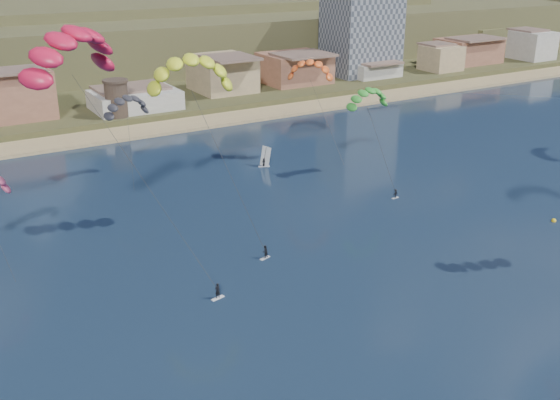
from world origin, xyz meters
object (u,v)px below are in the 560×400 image
at_px(kitesurfer_green, 368,96).
at_px(buoy, 554,221).
at_px(watchtower, 117,98).
at_px(windsurfer, 265,160).
at_px(kitesurfer_red, 69,44).
at_px(kitesurfer_yellow, 190,68).
at_px(apartment_tower, 362,20).

bearing_deg(kitesurfer_green, buoy, -69.72).
distance_m(watchtower, windsurfer, 46.21).
bearing_deg(windsurfer, kitesurfer_green, -45.47).
distance_m(kitesurfer_red, kitesurfer_green, 57.51).
xyz_separation_m(watchtower, buoy, (39.49, -89.21, -6.24)).
bearing_deg(watchtower, kitesurfer_yellow, -97.70).
relative_size(apartment_tower, kitesurfer_yellow, 1.14).
bearing_deg(kitesurfer_green, kitesurfer_red, -165.41).
relative_size(apartment_tower, watchtower, 3.72).
bearing_deg(kitesurfer_green, kitesurfer_yellow, -168.83).
bearing_deg(watchtower, kitesurfer_red, -110.16).
bearing_deg(kitesurfer_red, apartment_tower, 38.76).
relative_size(watchtower, windsurfer, 2.25).
bearing_deg(apartment_tower, kitesurfer_red, -141.24).
xyz_separation_m(kitesurfer_red, windsurfer, (40.46, 27.61, -28.15)).
height_order(apartment_tower, buoy, apartment_tower).
bearing_deg(apartment_tower, watchtower, -170.07).
xyz_separation_m(kitesurfer_green, buoy, (11.81, -31.98, -14.62)).
height_order(watchtower, buoy, watchtower).
xyz_separation_m(apartment_tower, windsurfer, (-65.70, -57.64, -16.60)).
xyz_separation_m(kitesurfer_red, buoy, (65.65, -17.97, -29.24)).
relative_size(watchtower, kitesurfer_yellow, 0.31).
distance_m(apartment_tower, buoy, 112.28).
bearing_deg(watchtower, kitesurfer_green, -64.20).
relative_size(kitesurfer_yellow, windsurfer, 7.36).
relative_size(watchtower, kitesurfer_red, 0.25).
relative_size(apartment_tower, windsurfer, 8.36).
bearing_deg(buoy, apartment_tower, 68.57).
height_order(apartment_tower, windsurfer, apartment_tower).
height_order(kitesurfer_red, kitesurfer_yellow, kitesurfer_red).
relative_size(windsurfer, buoy, 5.22).
xyz_separation_m(apartment_tower, kitesurfer_red, (-106.16, -85.24, 11.54)).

